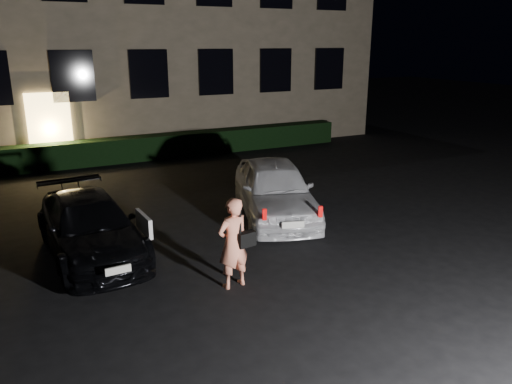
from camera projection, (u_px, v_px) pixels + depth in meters
name	position (u px, v px, depth m)	size (l,w,h in m)	color
ground	(312.00, 270.00, 9.40)	(80.00, 80.00, 0.00)	black
hedge	(156.00, 147.00, 18.26)	(15.00, 0.70, 0.85)	black
sedan	(90.00, 227.00, 9.94)	(1.92, 4.18, 1.17)	black
hatch	(275.00, 189.00, 12.06)	(2.85, 4.43, 1.41)	silver
man	(233.00, 243.00, 8.55)	(0.72, 0.49, 1.63)	#F68D6C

